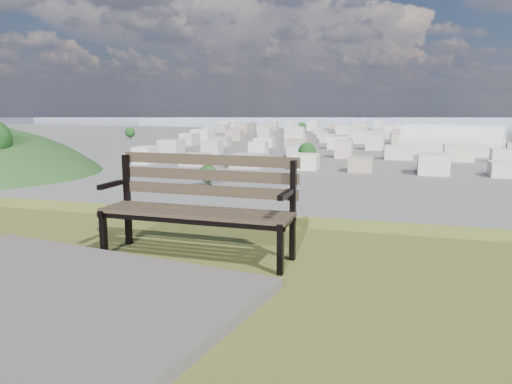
% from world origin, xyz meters
% --- Properties ---
extents(park_bench, '(1.84, 0.63, 0.96)m').
position_xyz_m(park_bench, '(-0.77, 2.66, 25.54)').
color(park_bench, '#3D3323').
rests_on(park_bench, hilltop_mesa).
extents(arena, '(54.12, 33.20, 21.28)m').
position_xyz_m(arena, '(26.18, 282.52, 5.02)').
color(arena, silver).
rests_on(arena, ground).
extents(city_blocks, '(395.00, 361.00, 7.00)m').
position_xyz_m(city_blocks, '(0.00, 394.44, 3.50)').
color(city_blocks, beige).
rests_on(city_blocks, ground).
extents(city_trees, '(406.52, 387.20, 9.98)m').
position_xyz_m(city_trees, '(-26.39, 319.00, 4.83)').
color(city_trees, '#322419').
rests_on(city_trees, ground).
extents(bay_water, '(2400.00, 700.00, 0.12)m').
position_xyz_m(bay_water, '(0.00, 900.00, 0.00)').
color(bay_water, '#8E9EB5').
rests_on(bay_water, ground).
extents(far_hills, '(2050.00, 340.00, 60.00)m').
position_xyz_m(far_hills, '(-60.92, 1402.93, 25.47)').
color(far_hills, '#939EB6').
rests_on(far_hills, ground).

